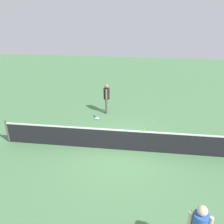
% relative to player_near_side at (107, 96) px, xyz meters
% --- Properties ---
extents(ground_plane, '(40.00, 40.00, 0.00)m').
position_rel_player_near_side_xyz_m(ground_plane, '(-1.10, 3.72, -1.01)').
color(ground_plane, '#4C7A4C').
extents(court_net, '(10.09, 0.09, 1.07)m').
position_rel_player_near_side_xyz_m(court_net, '(-1.10, 3.72, -0.51)').
color(court_net, '#4C4C51').
rests_on(court_net, ground_plane).
extents(player_near_side, '(0.37, 0.53, 1.70)m').
position_rel_player_near_side_xyz_m(player_near_side, '(0.00, 0.00, 0.00)').
color(player_near_side, '#595960').
rests_on(player_near_side, ground_plane).
extents(tennis_racket_near_player, '(0.52, 0.55, 0.03)m').
position_rel_player_near_side_xyz_m(tennis_racket_near_player, '(0.41, 0.82, -1.00)').
color(tennis_racket_near_player, blue).
rests_on(tennis_racket_near_player, ground_plane).
extents(tennis_ball_near_player, '(0.07, 0.07, 0.07)m').
position_rel_player_near_side_xyz_m(tennis_ball_near_player, '(-4.42, 2.20, -0.98)').
color(tennis_ball_near_player, '#C6E033').
rests_on(tennis_ball_near_player, ground_plane).
extents(tennis_ball_by_net, '(0.07, 0.07, 0.07)m').
position_rel_player_near_side_xyz_m(tennis_ball_by_net, '(0.08, -1.09, -0.98)').
color(tennis_ball_by_net, '#C6E033').
rests_on(tennis_ball_by_net, ground_plane).
extents(tennis_ball_midcourt, '(0.07, 0.07, 0.07)m').
position_rel_player_near_side_xyz_m(tennis_ball_midcourt, '(-2.16, 1.82, -0.98)').
color(tennis_ball_midcourt, '#C6E033').
rests_on(tennis_ball_midcourt, ground_plane).
extents(tennis_ball_baseline, '(0.07, 0.07, 0.07)m').
position_rel_player_near_side_xyz_m(tennis_ball_baseline, '(-2.62, 0.93, -0.98)').
color(tennis_ball_baseline, '#C6E033').
rests_on(tennis_ball_baseline, ground_plane).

